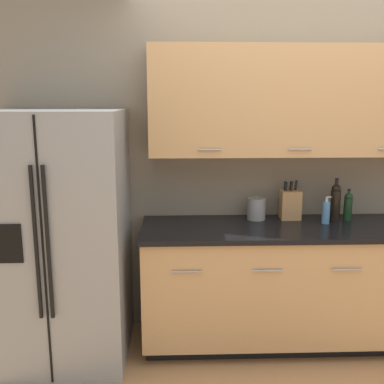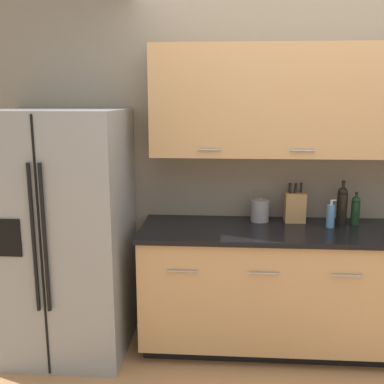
# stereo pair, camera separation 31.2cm
# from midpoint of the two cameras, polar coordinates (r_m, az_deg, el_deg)

# --- Properties ---
(wall_back) EXTENTS (10.00, 0.39, 2.60)m
(wall_back) POSITION_cam_midpoint_polar(r_m,az_deg,el_deg) (3.45, 10.62, 5.63)
(wall_back) COLOR gray
(wall_back) RESTS_ON ground_plane
(counter_unit) EXTENTS (2.20, 0.64, 0.90)m
(counter_unit) POSITION_cam_midpoint_polar(r_m,az_deg,el_deg) (3.40, 10.13, -11.44)
(counter_unit) COLOR black
(counter_unit) RESTS_ON ground_plane
(refrigerator) EXTENTS (0.89, 0.81, 1.72)m
(refrigerator) POSITION_cam_midpoint_polar(r_m,az_deg,el_deg) (3.26, -19.08, -5.48)
(refrigerator) COLOR gray
(refrigerator) RESTS_ON ground_plane
(knife_block) EXTENTS (0.15, 0.12, 0.29)m
(knife_block) POSITION_cam_midpoint_polar(r_m,az_deg,el_deg) (3.40, 9.83, -1.58)
(knife_block) COLOR #A87A4C
(knife_block) RESTS_ON counter_unit
(wine_bottle) EXTENTS (0.07, 0.07, 0.32)m
(wine_bottle) POSITION_cam_midpoint_polar(r_m,az_deg,el_deg) (3.44, 15.33, -1.14)
(wine_bottle) COLOR black
(wine_bottle) RESTS_ON counter_unit
(soap_dispenser) EXTENTS (0.06, 0.06, 0.20)m
(soap_dispenser) POSITION_cam_midpoint_polar(r_m,az_deg,el_deg) (3.33, 14.11, -2.54)
(soap_dispenser) COLOR #4C7FB2
(soap_dispenser) RESTS_ON counter_unit
(oil_bottle) EXTENTS (0.06, 0.06, 0.24)m
(oil_bottle) POSITION_cam_midpoint_polar(r_m,az_deg,el_deg) (3.47, 16.82, -1.69)
(oil_bottle) COLOR black
(oil_bottle) RESTS_ON counter_unit
(steel_canister) EXTENTS (0.14, 0.14, 0.18)m
(steel_canister) POSITION_cam_midpoint_polar(r_m,az_deg,el_deg) (3.36, 5.57, -2.15)
(steel_canister) COLOR gray
(steel_canister) RESTS_ON counter_unit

